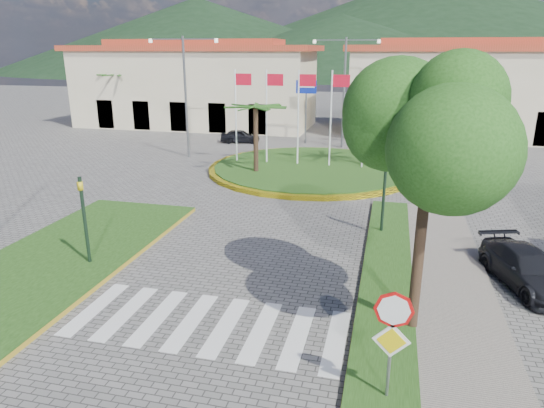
% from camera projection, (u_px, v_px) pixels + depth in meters
% --- Properties ---
extents(sidewalk_right, '(4.00, 28.00, 0.15)m').
position_uv_depth(sidewalk_right, '(440.00, 408.00, 10.06)').
color(sidewalk_right, gray).
rests_on(sidewalk_right, ground).
extents(verge_right, '(1.60, 28.00, 0.18)m').
position_uv_depth(verge_right, '(381.00, 398.00, 10.33)').
color(verge_right, '#1E4112').
rests_on(verge_right, ground).
extents(median_left, '(5.00, 14.00, 0.18)m').
position_uv_depth(median_left, '(48.00, 266.00, 16.60)').
color(median_left, '#1E4112').
rests_on(median_left, ground).
extents(crosswalk, '(8.00, 3.00, 0.01)m').
position_uv_depth(crosswalk, '(205.00, 323.00, 13.29)').
color(crosswalk, silver).
rests_on(crosswalk, ground).
extents(roundabout_island, '(12.70, 12.70, 6.00)m').
position_uv_depth(roundabout_island, '(312.00, 168.00, 29.89)').
color(roundabout_island, yellow).
rests_on(roundabout_island, ground).
extents(stop_sign, '(0.80, 0.11, 2.65)m').
position_uv_depth(stop_sign, '(392.00, 330.00, 9.75)').
color(stop_sign, slate).
rests_on(stop_sign, ground).
extents(deciduous_tree, '(3.60, 3.60, 6.80)m').
position_uv_depth(deciduous_tree, '(430.00, 139.00, 11.39)').
color(deciduous_tree, black).
rests_on(deciduous_tree, ground).
extents(traffic_light_left, '(0.15, 0.18, 3.20)m').
position_uv_depth(traffic_light_left, '(84.00, 213.00, 16.20)').
color(traffic_light_left, black).
rests_on(traffic_light_left, ground).
extents(traffic_light_right, '(0.15, 0.18, 3.20)m').
position_uv_depth(traffic_light_right, '(384.00, 189.00, 19.08)').
color(traffic_light_right, black).
rests_on(traffic_light_right, ground).
extents(traffic_light_far, '(0.18, 0.15, 3.20)m').
position_uv_depth(traffic_light_far, '(445.00, 134.00, 31.23)').
color(traffic_light_far, black).
rests_on(traffic_light_far, ground).
extents(direction_sign_west, '(1.60, 0.14, 5.20)m').
position_uv_depth(direction_sign_west, '(306.00, 98.00, 37.61)').
color(direction_sign_west, slate).
rests_on(direction_sign_west, ground).
extents(direction_sign_east, '(1.60, 0.14, 5.20)m').
position_uv_depth(direction_sign_east, '(372.00, 100.00, 36.47)').
color(direction_sign_east, slate).
rests_on(direction_sign_east, ground).
extents(street_lamp_centre, '(4.80, 0.16, 8.00)m').
position_uv_depth(street_lamp_centre, '(344.00, 87.00, 35.74)').
color(street_lamp_centre, slate).
rests_on(street_lamp_centre, ground).
extents(street_lamp_west, '(4.80, 0.16, 8.00)m').
position_uv_depth(street_lamp_west, '(185.00, 91.00, 32.46)').
color(street_lamp_west, slate).
rests_on(street_lamp_west, ground).
extents(building_left, '(23.32, 9.54, 8.05)m').
position_uv_depth(building_left, '(196.00, 85.00, 46.73)').
color(building_left, beige).
rests_on(building_left, ground).
extents(building_right, '(19.08, 9.54, 8.05)m').
position_uv_depth(building_right, '(459.00, 89.00, 41.27)').
color(building_right, beige).
rests_on(building_right, ground).
extents(hill_far_west, '(140.00, 140.00, 22.00)m').
position_uv_depth(hill_far_west, '(198.00, 36.00, 148.21)').
color(hill_far_west, black).
rests_on(hill_far_west, ground).
extents(hill_far_mid, '(180.00, 180.00, 30.00)m').
position_uv_depth(hill_far_mid, '(434.00, 22.00, 149.56)').
color(hill_far_mid, black).
rests_on(hill_far_mid, ground).
extents(hill_near_back, '(110.00, 110.00, 16.00)m').
position_uv_depth(hill_near_back, '(341.00, 46.00, 129.64)').
color(hill_near_back, black).
rests_on(hill_near_back, ground).
extents(white_van, '(5.19, 3.77, 1.31)m').
position_uv_depth(white_van, '(234.00, 123.00, 44.56)').
color(white_van, white).
rests_on(white_van, ground).
extents(car_dark_a, '(3.28, 1.79, 1.06)m').
position_uv_depth(car_dark_a, '(240.00, 136.00, 38.80)').
color(car_dark_a, black).
rests_on(car_dark_a, ground).
extents(car_dark_b, '(3.59, 1.93, 1.12)m').
position_uv_depth(car_dark_b, '(400.00, 132.00, 40.69)').
color(car_dark_b, black).
rests_on(car_dark_b, ground).
extents(car_side_right, '(2.80, 4.34, 1.17)m').
position_uv_depth(car_side_right, '(527.00, 268.00, 15.28)').
color(car_side_right, black).
rests_on(car_side_right, ground).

